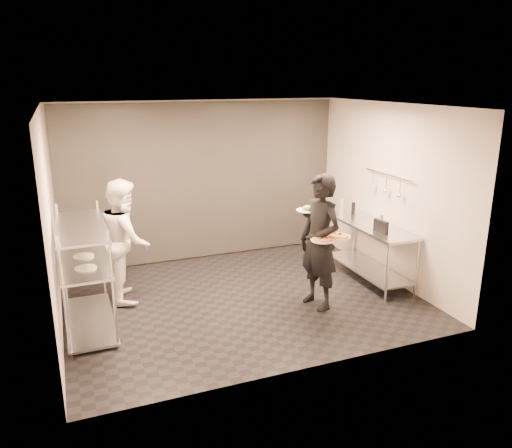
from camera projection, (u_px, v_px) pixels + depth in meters
name	position (u px, v px, depth m)	size (l,w,h in m)	color
room_shell	(217.00, 191.00, 8.06)	(5.00, 4.00, 2.80)	black
pass_rack	(85.00, 270.00, 6.43)	(0.60, 1.60, 1.50)	silver
prep_counter	(369.00, 242.00, 7.99)	(0.60, 1.80, 0.92)	silver
utensil_rail	(387.00, 184.00, 7.82)	(0.07, 1.20, 0.31)	silver
waiter	(320.00, 242.00, 6.93)	(0.70, 0.46, 1.92)	black
chef	(125.00, 240.00, 7.23)	(0.87, 0.68, 1.79)	white
pizza_plate_near	(322.00, 239.00, 6.67)	(0.31, 0.31, 0.05)	silver
pizza_plate_far	(339.00, 236.00, 6.78)	(0.33, 0.33, 0.05)	silver
salad_plate	(307.00, 209.00, 7.05)	(0.31, 0.31, 0.07)	silver
pos_monitor	(381.00, 226.00, 7.45)	(0.05, 0.27, 0.20)	black
bottle_green	(342.00, 208.00, 8.33)	(0.08, 0.08, 0.29)	gray
bottle_clear	(381.00, 221.00, 7.71)	(0.06, 0.06, 0.21)	gray
bottle_dark	(353.00, 208.00, 8.45)	(0.06, 0.06, 0.21)	black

